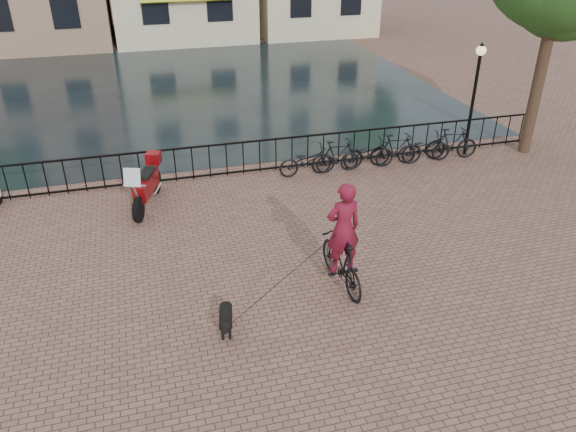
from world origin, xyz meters
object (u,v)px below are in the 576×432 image
object	(u,v)px
lamp_post	(476,81)
cyclist	(343,242)
motorcycle	(146,180)
dog	(226,320)

from	to	relation	value
lamp_post	cyclist	xyz separation A→B (m)	(-6.35, -5.71, -1.32)
lamp_post	motorcycle	distance (m)	10.24
cyclist	lamp_post	bearing A→B (deg)	-142.25
dog	motorcycle	bearing A→B (deg)	111.68
lamp_post	dog	world-z (taller)	lamp_post
cyclist	dog	bearing A→B (deg)	14.25
dog	cyclist	bearing A→B (deg)	28.68
motorcycle	cyclist	bearing A→B (deg)	-33.08
dog	lamp_post	bearing A→B (deg)	46.56
lamp_post	cyclist	distance (m)	8.64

